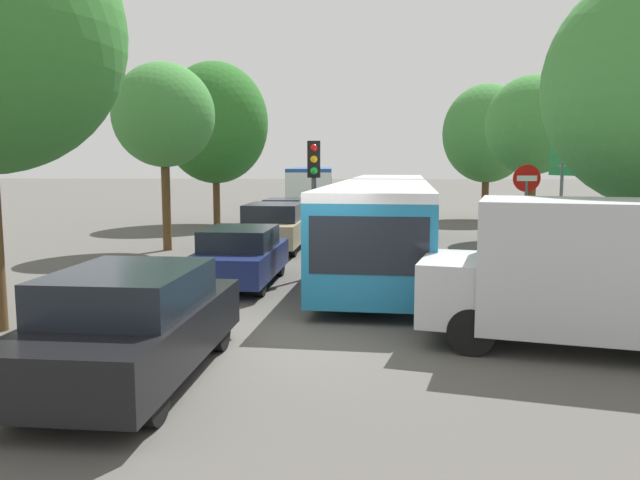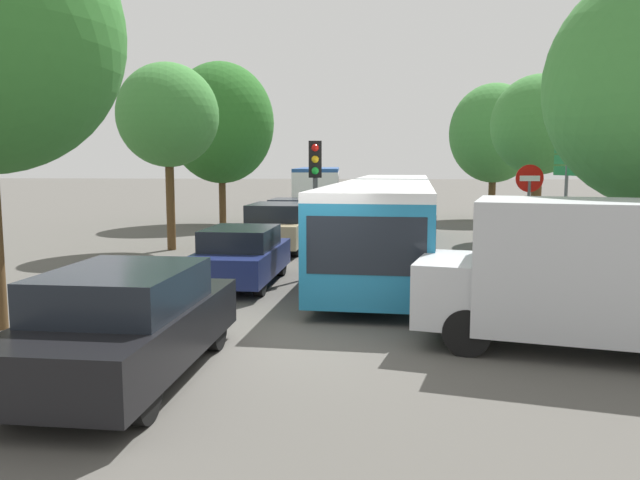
% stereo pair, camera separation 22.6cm
% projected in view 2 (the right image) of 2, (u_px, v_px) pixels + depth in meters
% --- Properties ---
extents(ground_plane, '(200.00, 200.00, 0.00)m').
position_uv_depth(ground_plane, '(290.00, 344.00, 9.90)').
color(ground_plane, '#4F4C47').
extents(articulated_bus, '(3.67, 15.96, 2.35)m').
position_uv_depth(articulated_bus, '(388.00, 214.00, 18.46)').
color(articulated_bus, teal).
rests_on(articulated_bus, ground).
extents(city_bus_rear, '(3.04, 11.79, 2.52)m').
position_uv_depth(city_bus_rear, '(319.00, 184.00, 40.59)').
color(city_bus_rear, silver).
rests_on(city_bus_rear, ground).
extents(queued_car_black, '(2.04, 4.41, 1.50)m').
position_uv_depth(queued_car_black, '(126.00, 323.00, 8.24)').
color(queued_car_black, black).
rests_on(queued_car_black, ground).
extents(queued_car_navy, '(1.84, 3.99, 1.36)m').
position_uv_depth(queued_car_navy, '(242.00, 256.00, 14.69)').
color(queued_car_navy, navy).
rests_on(queued_car_navy, ground).
extents(queued_car_tan, '(2.08, 4.51, 1.54)m').
position_uv_depth(queued_car_tan, '(278.00, 226.00, 20.51)').
color(queued_car_tan, tan).
rests_on(queued_car_tan, ground).
extents(queued_car_blue, '(1.84, 3.97, 1.36)m').
position_uv_depth(queued_car_blue, '(290.00, 214.00, 26.34)').
color(queued_car_blue, '#284799').
rests_on(queued_car_blue, ground).
extents(white_van, '(5.32, 3.10, 2.31)m').
position_uv_depth(white_van, '(600.00, 271.00, 9.40)').
color(white_van, '#B7BABF').
rests_on(white_van, ground).
extents(traffic_light, '(0.34, 0.37, 3.40)m').
position_uv_depth(traffic_light, '(315.00, 178.00, 15.39)').
color(traffic_light, '#56595E').
rests_on(traffic_light, ground).
extents(no_entry_sign, '(0.70, 0.08, 2.82)m').
position_uv_depth(no_entry_sign, '(529.00, 202.00, 15.94)').
color(no_entry_sign, '#56595E').
rests_on(no_entry_sign, ground).
extents(direction_sign_post, '(0.41, 1.37, 3.60)m').
position_uv_depth(direction_sign_post, '(567.00, 173.00, 18.82)').
color(direction_sign_post, '#56595E').
rests_on(direction_sign_post, ground).
extents(tree_left_mid, '(3.27, 3.27, 6.06)m').
position_uv_depth(tree_left_mid, '(168.00, 116.00, 20.09)').
color(tree_left_mid, '#51381E').
rests_on(tree_left_mid, ground).
extents(tree_left_far, '(4.86, 4.86, 7.43)m').
position_uv_depth(tree_left_far, '(220.00, 126.00, 28.56)').
color(tree_left_far, '#51381E').
rests_on(tree_left_far, ground).
extents(tree_right_mid, '(3.49, 3.49, 6.08)m').
position_uv_depth(tree_right_mid, '(539.00, 128.00, 22.88)').
color(tree_right_mid, '#51381E').
rests_on(tree_right_mid, ground).
extents(tree_right_far, '(4.40, 4.40, 6.77)m').
position_uv_depth(tree_right_far, '(495.00, 136.00, 30.97)').
color(tree_right_far, '#51381E').
rests_on(tree_right_far, ground).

